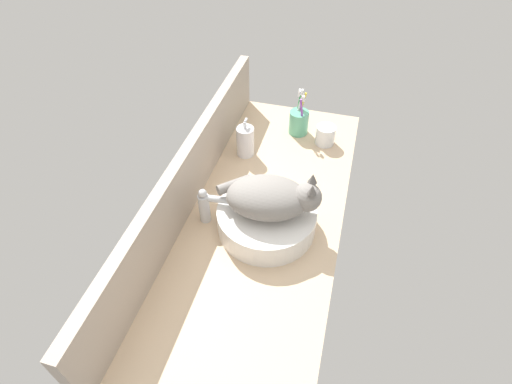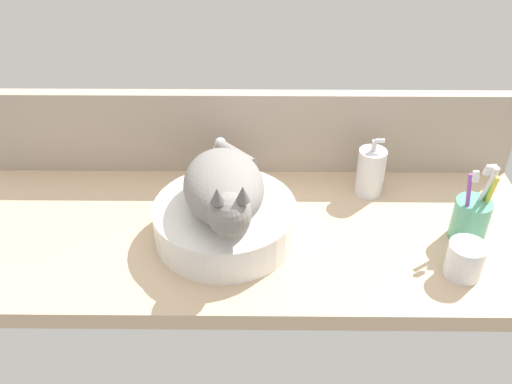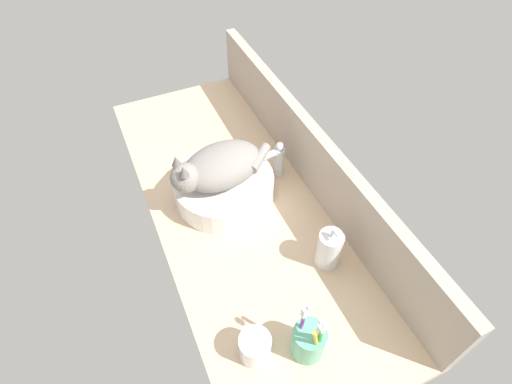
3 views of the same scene
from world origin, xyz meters
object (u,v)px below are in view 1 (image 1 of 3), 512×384
object	(u,v)px
sink_basin	(267,219)
faucet	(207,205)
soap_dispenser	(245,141)
cat	(272,197)
water_glass	(325,136)
toothbrush_cup	(299,121)

from	to	relation	value
sink_basin	faucet	world-z (taller)	faucet
sink_basin	soap_dispenser	xyz separation A→B (cm)	(34.53, 17.22, 1.93)
cat	water_glass	distance (cm)	51.47
sink_basin	toothbrush_cup	xyz separation A→B (cm)	(53.98, 0.13, 1.22)
faucet	soap_dispenser	xyz separation A→B (cm)	(36.40, -1.85, -1.20)
soap_dispenser	water_glass	world-z (taller)	soap_dispenser
toothbrush_cup	faucet	bearing A→B (deg)	161.27
faucet	water_glass	size ratio (longest dim) A/B	1.77
sink_basin	toothbrush_cup	distance (cm)	53.99
soap_dispenser	sink_basin	bearing A→B (deg)	-153.50
toothbrush_cup	water_glass	world-z (taller)	toothbrush_cup
faucet	water_glass	distance (cm)	60.02
cat	water_glass	xyz separation A→B (cm)	(49.30, -10.28, -10.62)
water_glass	soap_dispenser	bearing A→B (deg)	117.56
soap_dispenser	faucet	bearing A→B (deg)	177.09
faucet	soap_dispenser	bearing A→B (deg)	-2.91
sink_basin	faucet	xyz separation A→B (cm)	(-1.86, 19.06, 3.13)
cat	toothbrush_cup	size ratio (longest dim) A/B	1.73
cat	faucet	world-z (taller)	cat
cat	toothbrush_cup	world-z (taller)	cat
faucet	water_glass	world-z (taller)	faucet
sink_basin	soap_dispenser	bearing A→B (deg)	26.50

